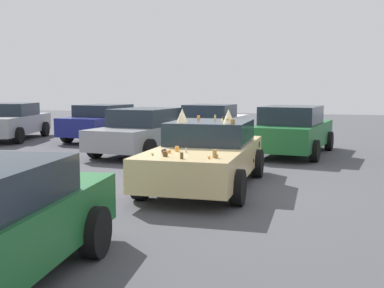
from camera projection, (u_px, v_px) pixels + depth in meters
name	position (u px, v px, depth m)	size (l,w,h in m)	color
ground_plane	(206.00, 187.00, 10.01)	(60.00, 60.00, 0.00)	#47474C
art_car_decorated	(207.00, 154.00, 10.02)	(4.58, 2.12, 1.64)	#D8BC7F
parked_sedan_row_back_center	(144.00, 131.00, 14.99)	(4.50, 2.37, 1.43)	gray
parked_sedan_far_right	(212.00, 123.00, 18.20)	(4.42, 2.25, 1.46)	white
parked_sedan_row_back_far	(293.00, 130.00, 14.88)	(4.68, 2.44, 1.52)	#1E602D
parked_sedan_near_left	(11.00, 122.00, 19.15)	(4.82, 2.76, 1.47)	gray
parked_sedan_behind_left	(106.00, 122.00, 18.89)	(4.36, 2.37, 1.42)	navy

